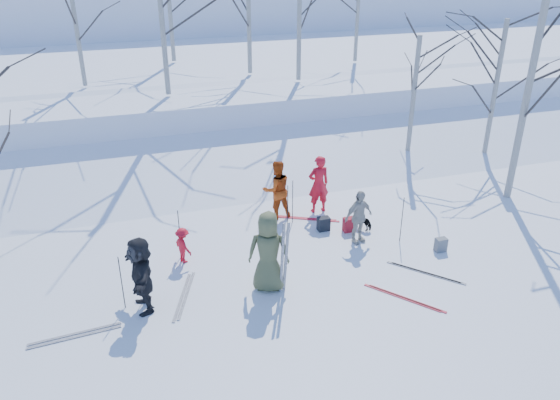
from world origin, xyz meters
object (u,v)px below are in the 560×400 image
object	(u,v)px
backpack_grey	(441,245)
skier_cream_east	(358,217)
skier_red_seated	(183,245)
backpack_dark	(324,224)
skier_olive_center	(268,252)
skier_grey_west	(141,274)
backpack_red	(349,225)
skier_redor_behind	(277,190)
skier_red_north	(319,184)
dog	(364,221)

from	to	relation	value
backpack_grey	skier_cream_east	bearing A→B (deg)	149.05
skier_red_seated	backpack_dark	size ratio (longest dim) A/B	2.42
skier_olive_center	skier_grey_west	bearing A→B (deg)	18.60
skier_grey_west	backpack_red	world-z (taller)	skier_grey_west
skier_red_seated	skier_cream_east	distance (m)	4.73
skier_redor_behind	backpack_grey	size ratio (longest dim) A/B	4.72
skier_red_north	backpack_grey	size ratio (longest dim) A/B	4.75
skier_red_seated	skier_olive_center	bearing A→B (deg)	-160.15
skier_olive_center	dog	distance (m)	4.07
skier_olive_center	skier_grey_west	distance (m)	2.90
skier_redor_behind	backpack_grey	distance (m)	4.88
dog	backpack_grey	distance (m)	2.27
skier_red_seated	backpack_red	distance (m)	4.75
skier_red_seated	backpack_dark	xyz separation A→B (m)	(4.07, 0.47, -0.28)
backpack_red	skier_grey_west	bearing A→B (deg)	-162.26
skier_redor_behind	skier_red_north	bearing A→B (deg)	175.43
skier_redor_behind	backpack_grey	bearing A→B (deg)	134.26
skier_grey_west	backpack_grey	size ratio (longest dim) A/B	4.75
dog	skier_red_north	bearing A→B (deg)	-94.60
skier_olive_center	skier_red_seated	xyz separation A→B (m)	(-1.74, 1.81, -0.52)
skier_red_north	skier_red_seated	size ratio (longest dim) A/B	1.87
dog	backpack_grey	xyz separation A→B (m)	(1.41, -1.78, -0.05)
skier_olive_center	backpack_grey	size ratio (longest dim) A/B	5.28
skier_olive_center	backpack_dark	world-z (taller)	skier_olive_center
dog	backpack_dark	world-z (taller)	dog
skier_cream_east	backpack_grey	xyz separation A→B (m)	(1.91, -1.15, -0.57)
skier_red_north	skier_redor_behind	bearing A→B (deg)	-2.26
dog	backpack_red	world-z (taller)	dog
skier_redor_behind	dog	distance (m)	2.69
skier_red_seated	skier_grey_west	distance (m)	2.09
skier_red_north	skier_red_seated	bearing A→B (deg)	19.51
skier_cream_east	skier_grey_west	world-z (taller)	skier_grey_west
skier_red_seated	backpack_dark	distance (m)	4.11
skier_olive_center	skier_red_north	distance (m)	4.33
skier_grey_west	dog	distance (m)	6.66
skier_redor_behind	backpack_red	distance (m)	2.35
skier_olive_center	backpack_red	xyz separation A→B (m)	(2.99, 1.99, -0.79)
backpack_dark	skier_redor_behind	bearing A→B (deg)	130.44
skier_redor_behind	backpack_red	world-z (taller)	skier_redor_behind
skier_olive_center	skier_red_north	world-z (taller)	skier_olive_center
skier_red_north	backpack_dark	world-z (taller)	skier_red_north
skier_cream_east	skier_grey_west	distance (m)	5.99
skier_red_north	backpack_red	xyz separation A→B (m)	(0.38, -1.46, -0.69)
skier_red_north	backpack_grey	world-z (taller)	skier_red_north
skier_redor_behind	skier_red_seated	xyz separation A→B (m)	(-3.04, -1.67, -0.41)
skier_cream_east	dog	bearing A→B (deg)	38.08
backpack_grey	skier_grey_west	bearing A→B (deg)	-179.08
skier_cream_east	dog	distance (m)	0.96
backpack_red	backpack_grey	bearing A→B (deg)	-43.05
skier_red_seated	backpack_dark	bearing A→B (deg)	-107.56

